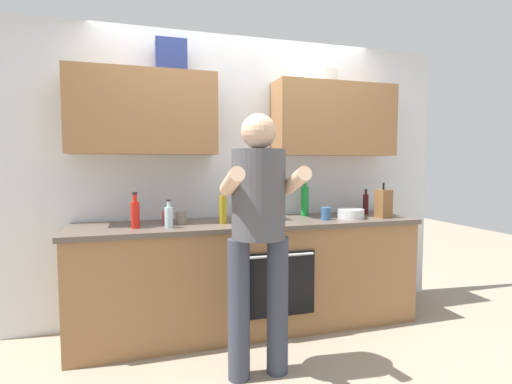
# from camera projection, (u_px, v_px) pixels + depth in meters

# --- Properties ---
(ground_plane) EXTENTS (12.00, 12.00, 0.00)m
(ground_plane) POSITION_uv_depth(u_px,v_px,m) (252.00, 327.00, 3.23)
(ground_plane) COLOR gray
(back_wall_unit) EXTENTS (4.00, 0.38, 2.50)m
(back_wall_unit) POSITION_uv_depth(u_px,v_px,m) (243.00, 150.00, 3.38)
(back_wall_unit) COLOR silver
(back_wall_unit) RESTS_ON ground
(counter) EXTENTS (2.84, 0.67, 0.90)m
(counter) POSITION_uv_depth(u_px,v_px,m) (252.00, 275.00, 3.20)
(counter) COLOR olive
(counter) RESTS_ON ground
(person_standing) EXTENTS (0.49, 0.45, 1.69)m
(person_standing) POSITION_uv_depth(u_px,v_px,m) (259.00, 223.00, 2.42)
(person_standing) COLOR #383D4C
(person_standing) RESTS_ON ground
(bottle_soy) EXTENTS (0.05, 0.05, 0.23)m
(bottle_soy) POSITION_uv_depth(u_px,v_px,m) (269.00, 209.00, 3.30)
(bottle_soy) COLOR black
(bottle_soy) RESTS_ON counter
(bottle_wine) EXTENTS (0.05, 0.05, 0.24)m
(bottle_wine) POSITION_uv_depth(u_px,v_px,m) (366.00, 204.00, 3.62)
(bottle_wine) COLOR #471419
(bottle_wine) RESTS_ON counter
(bottle_water) EXTENTS (0.06, 0.06, 0.21)m
(bottle_water) POSITION_uv_depth(u_px,v_px,m) (169.00, 217.00, 2.84)
(bottle_water) COLOR silver
(bottle_water) RESTS_ON counter
(bottle_soda) EXTENTS (0.07, 0.07, 0.33)m
(bottle_soda) POSITION_uv_depth(u_px,v_px,m) (305.00, 200.00, 3.49)
(bottle_soda) COLOR #198C33
(bottle_soda) RESTS_ON counter
(bottle_hotsauce) EXTENTS (0.06, 0.06, 0.27)m
(bottle_hotsauce) POSITION_uv_depth(u_px,v_px,m) (135.00, 213.00, 2.82)
(bottle_hotsauce) COLOR red
(bottle_hotsauce) RESTS_ON counter
(bottle_oil) EXTENTS (0.06, 0.06, 0.28)m
(bottle_oil) POSITION_uv_depth(u_px,v_px,m) (223.00, 209.00, 3.04)
(bottle_oil) COLOR olive
(bottle_oil) RESTS_ON counter
(cup_stoneware) EXTENTS (0.09, 0.09, 0.10)m
(cup_stoneware) POSITION_uv_depth(u_px,v_px,m) (181.00, 218.00, 3.00)
(cup_stoneware) COLOR slate
(cup_stoneware) RESTS_ON counter
(cup_tea) EXTENTS (0.08, 0.08, 0.11)m
(cup_tea) POSITION_uv_depth(u_px,v_px,m) (326.00, 214.00, 3.24)
(cup_tea) COLOR #33598C
(cup_tea) RESTS_ON counter
(cup_ceramic) EXTENTS (0.07, 0.07, 0.10)m
(cup_ceramic) POSITION_uv_depth(u_px,v_px,m) (167.00, 218.00, 3.01)
(cup_ceramic) COLOR #BF4C47
(cup_ceramic) RESTS_ON counter
(mixing_bowl) EXTENTS (0.23, 0.23, 0.08)m
(mixing_bowl) POSITION_uv_depth(u_px,v_px,m) (351.00, 214.00, 3.34)
(mixing_bowl) COLOR silver
(mixing_bowl) RESTS_ON counter
(knife_block) EXTENTS (0.10, 0.14, 0.31)m
(knife_block) POSITION_uv_depth(u_px,v_px,m) (383.00, 203.00, 3.38)
(knife_block) COLOR brown
(knife_block) RESTS_ON counter
(grocery_bag_produce) EXTENTS (0.27, 0.20, 0.15)m
(grocery_bag_produce) POSITION_uv_depth(u_px,v_px,m) (249.00, 213.00, 3.10)
(grocery_bag_produce) COLOR silver
(grocery_bag_produce) RESTS_ON counter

